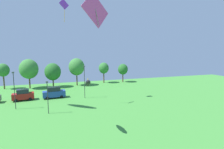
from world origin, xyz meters
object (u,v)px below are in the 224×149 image
at_px(parked_car_second_from_left, 23,95).
at_px(treeline_tree_1, 3,70).
at_px(treeline_tree_3, 53,72).
at_px(parked_car_third_from_left, 54,93).
at_px(light_post_2, 48,95).
at_px(treeline_tree_2, 29,69).
at_px(treeline_tree_4, 77,67).
at_px(treeline_tree_6, 123,69).
at_px(light_post_0, 84,80).
at_px(treeline_tree_5, 104,68).
at_px(kite_flying_0, 64,5).
at_px(kite_flying_3, 96,10).
at_px(kite_flying_1, 88,83).
at_px(light_post_1, 14,88).

distance_m(parked_car_second_from_left, treeline_tree_1, 15.66).
bearing_deg(treeline_tree_3, parked_car_third_from_left, -89.01).
bearing_deg(parked_car_third_from_left, light_post_2, -100.13).
distance_m(treeline_tree_2, treeline_tree_4, 12.84).
distance_m(treeline_tree_1, treeline_tree_6, 34.40).
height_order(light_post_0, treeline_tree_6, light_post_0).
height_order(parked_car_third_from_left, treeline_tree_5, treeline_tree_5).
bearing_deg(treeline_tree_4, treeline_tree_5, 9.93).
relative_size(treeline_tree_3, treeline_tree_4, 0.85).
bearing_deg(treeline_tree_6, treeline_tree_2, -177.56).
bearing_deg(light_post_2, treeline_tree_2, 103.75).
bearing_deg(parked_car_second_from_left, treeline_tree_5, 25.61).
height_order(light_post_2, treeline_tree_4, treeline_tree_4).
relative_size(kite_flying_0, treeline_tree_3, 0.59).
bearing_deg(treeline_tree_1, treeline_tree_3, -6.79).
xyz_separation_m(treeline_tree_1, treeline_tree_4, (19.30, -1.02, 0.42)).
xyz_separation_m(kite_flying_0, parked_car_second_from_left, (-8.53, 6.62, -17.00)).
xyz_separation_m(parked_car_third_from_left, treeline_tree_1, (-12.79, 13.66, 3.90)).
relative_size(kite_flying_3, treeline_tree_5, 0.43).
height_order(treeline_tree_2, treeline_tree_3, treeline_tree_2).
distance_m(parked_car_second_from_left, treeline_tree_3, 13.87).
bearing_deg(kite_flying_0, treeline_tree_5, 58.20).
relative_size(kite_flying_1, light_post_0, 0.43).
distance_m(kite_flying_0, treeline_tree_6, 31.14).
relative_size(parked_car_second_from_left, treeline_tree_2, 0.54).
height_order(treeline_tree_3, treeline_tree_4, treeline_tree_4).
relative_size(kite_flying_1, treeline_tree_6, 0.50).
bearing_deg(light_post_2, kite_flying_1, -59.27).
bearing_deg(treeline_tree_6, light_post_1, -145.70).
distance_m(light_post_0, treeline_tree_4, 14.79).
bearing_deg(light_post_1, parked_car_second_from_left, 86.29).
xyz_separation_m(parked_car_second_from_left, treeline_tree_2, (-0.19, 12.34, 4.19)).
bearing_deg(treeline_tree_6, parked_car_second_from_left, -153.99).
xyz_separation_m(light_post_1, treeline_tree_1, (-6.29, 19.26, 1.36)).
xyz_separation_m(parked_car_second_from_left, treeline_tree_5, (21.39, 14.14, 3.56)).
bearing_deg(light_post_1, treeline_tree_2, 89.43).
distance_m(kite_flying_0, treeline_tree_1, 28.47).
bearing_deg(light_post_1, treeline_tree_3, 70.49).
xyz_separation_m(parked_car_second_from_left, treeline_tree_4, (12.65, 12.61, 4.36)).
bearing_deg(treeline_tree_2, light_post_1, -90.57).
height_order(parked_car_second_from_left, treeline_tree_1, treeline_tree_1).
bearing_deg(treeline_tree_5, kite_flying_0, -121.80).
relative_size(treeline_tree_3, treeline_tree_6, 1.14).
xyz_separation_m(treeline_tree_4, treeline_tree_6, (15.09, 0.93, -1.32)).
relative_size(kite_flying_3, treeline_tree_2, 0.35).
distance_m(parked_car_second_from_left, light_post_2, 11.26).
relative_size(kite_flying_1, light_post_1, 0.45).
distance_m(kite_flying_3, treeline_tree_3, 39.28).
xyz_separation_m(treeline_tree_2, treeline_tree_5, (21.58, 1.79, -0.63)).
xyz_separation_m(treeline_tree_1, treeline_tree_6, (34.39, -0.09, -0.89)).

